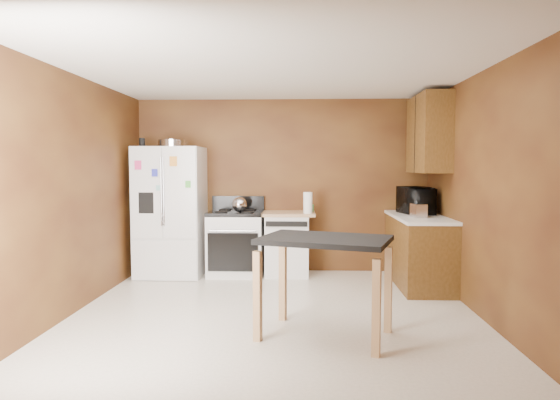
# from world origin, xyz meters

# --- Properties ---
(floor) EXTENTS (4.50, 4.50, 0.00)m
(floor) POSITION_xyz_m (0.00, 0.00, 0.00)
(floor) COLOR silver
(floor) RESTS_ON ground
(ceiling) EXTENTS (4.50, 4.50, 0.00)m
(ceiling) POSITION_xyz_m (0.00, 0.00, 2.50)
(ceiling) COLOR white
(ceiling) RESTS_ON ground
(wall_back) EXTENTS (4.20, 0.00, 4.20)m
(wall_back) POSITION_xyz_m (0.00, 2.25, 1.25)
(wall_back) COLOR brown
(wall_back) RESTS_ON ground
(wall_front) EXTENTS (4.20, 0.00, 4.20)m
(wall_front) POSITION_xyz_m (0.00, -2.25, 1.25)
(wall_front) COLOR brown
(wall_front) RESTS_ON ground
(wall_left) EXTENTS (0.00, 4.50, 4.50)m
(wall_left) POSITION_xyz_m (-2.10, 0.00, 1.25)
(wall_left) COLOR brown
(wall_left) RESTS_ON ground
(wall_right) EXTENTS (0.00, 4.50, 4.50)m
(wall_right) POSITION_xyz_m (2.10, 0.00, 1.25)
(wall_right) COLOR brown
(wall_right) RESTS_ON ground
(roasting_pan) EXTENTS (0.40, 0.40, 0.10)m
(roasting_pan) POSITION_xyz_m (-1.51, 1.88, 1.85)
(roasting_pan) COLOR silver
(roasting_pan) RESTS_ON refrigerator
(pen_cup) EXTENTS (0.08, 0.08, 0.12)m
(pen_cup) POSITION_xyz_m (-1.90, 1.76, 1.86)
(pen_cup) COLOR black
(pen_cup) RESTS_ON refrigerator
(kettle) EXTENTS (0.21, 0.21, 0.21)m
(kettle) POSITION_xyz_m (-0.58, 1.83, 1.00)
(kettle) COLOR silver
(kettle) RESTS_ON gas_range
(paper_towel) EXTENTS (0.13, 0.13, 0.29)m
(paper_towel) POSITION_xyz_m (0.37, 1.79, 1.03)
(paper_towel) COLOR white
(paper_towel) RESTS_ON dishwasher
(green_canister) EXTENTS (0.10, 0.10, 0.10)m
(green_canister) POSITION_xyz_m (0.41, 2.03, 0.94)
(green_canister) COLOR #41AB57
(green_canister) RESTS_ON dishwasher
(toaster) EXTENTS (0.17, 0.25, 0.17)m
(toaster) POSITION_xyz_m (1.74, 1.23, 0.98)
(toaster) COLOR silver
(toaster) RESTS_ON right_cabinets
(microwave) EXTENTS (0.51, 0.66, 0.32)m
(microwave) POSITION_xyz_m (1.81, 1.70, 1.06)
(microwave) COLOR black
(microwave) RESTS_ON right_cabinets
(refrigerator) EXTENTS (0.90, 0.80, 1.80)m
(refrigerator) POSITION_xyz_m (-1.55, 1.86, 0.90)
(refrigerator) COLOR white
(refrigerator) RESTS_ON ground
(gas_range) EXTENTS (0.76, 0.68, 1.10)m
(gas_range) POSITION_xyz_m (-0.64, 1.92, 0.46)
(gas_range) COLOR white
(gas_range) RESTS_ON ground
(dishwasher) EXTENTS (0.78, 0.63, 0.89)m
(dishwasher) POSITION_xyz_m (0.08, 1.95, 0.45)
(dishwasher) COLOR white
(dishwasher) RESTS_ON ground
(right_cabinets) EXTENTS (0.63, 1.58, 2.45)m
(right_cabinets) POSITION_xyz_m (1.84, 1.48, 0.91)
(right_cabinets) COLOR brown
(right_cabinets) RESTS_ON ground
(island) EXTENTS (1.29, 1.06, 0.91)m
(island) POSITION_xyz_m (0.49, -0.58, 0.76)
(island) COLOR black
(island) RESTS_ON ground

